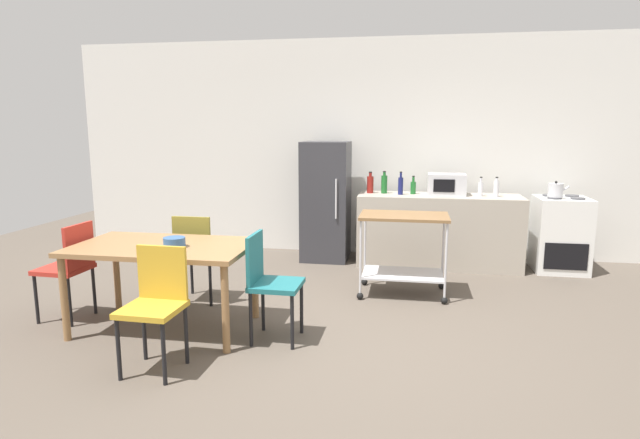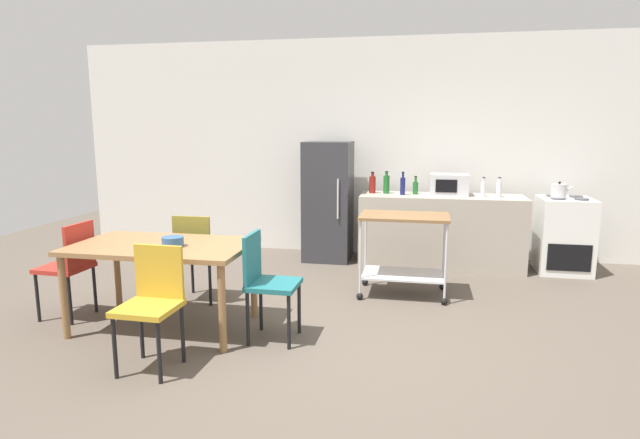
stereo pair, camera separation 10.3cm
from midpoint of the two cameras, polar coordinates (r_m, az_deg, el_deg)
name	(u,v)px [view 2 (the right image)]	position (r m, az deg, el deg)	size (l,w,h in m)	color
ground_plane	(336,342)	(4.42, 2.41, -13.17)	(12.00, 12.00, 0.00)	brown
back_wall	(374,148)	(7.25, 6.34, 7.71)	(8.40, 0.12, 2.90)	silver
kitchen_counter	(441,231)	(6.75, 13.39, -1.24)	(2.00, 0.64, 0.90)	#A89E8E
dining_table	(162,253)	(4.70, -16.19, -3.52)	(1.50, 0.90, 0.75)	olive
chair_mustard	(152,299)	(4.00, -17.06, -8.24)	(0.41, 0.41, 0.89)	gold
chair_red	(70,263)	(5.28, -24.99, -4.30)	(0.42, 0.42, 0.89)	#B72D23
chair_teal	(266,278)	(4.33, -5.21, -6.40)	(0.40, 0.40, 0.89)	#1E666B
chair_olive	(197,251)	(5.37, -12.68, -3.36)	(0.40, 0.40, 0.89)	olive
stove_oven	(564,235)	(6.98, 25.35, -1.55)	(0.60, 0.61, 0.92)	white
refrigerator	(328,201)	(6.88, 1.32, 2.00)	(0.60, 0.63, 1.55)	#333338
kitchen_cart	(404,241)	(5.50, 9.61, -2.35)	(0.91, 0.57, 0.85)	brown
bottle_vinegar	(372,184)	(6.75, 6.15, 3.84)	(0.08, 0.08, 0.27)	maroon
bottle_sparkling_water	(386,184)	(6.74, 7.66, 3.84)	(0.08, 0.08, 0.28)	#1E6628
bottle_soda	(403,185)	(6.64, 9.41, 3.67)	(0.06, 0.06, 0.29)	navy
bottle_wine	(415,187)	(6.72, 10.76, 3.46)	(0.07, 0.07, 0.23)	#1E6628
microwave	(449,185)	(6.73, 14.26, 3.70)	(0.46, 0.35, 0.26)	silver
bottle_olive_oil	(483,189)	(6.70, 17.72, 3.18)	(0.06, 0.06, 0.24)	silver
bottle_soy_sauce	(499,189)	(6.70, 19.29, 3.18)	(0.06, 0.06, 0.24)	silver
fruit_bowl	(173,242)	(4.56, -15.09, -2.34)	(0.18, 0.18, 0.08)	#33598C
kettle	(559,191)	(6.78, 24.93, 2.86)	(0.24, 0.17, 0.19)	silver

